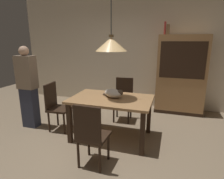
{
  "coord_description": "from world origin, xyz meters",
  "views": [
    {
      "loc": [
        1.06,
        -2.4,
        1.72
      ],
      "look_at": [
        0.03,
        0.8,
        0.85
      ],
      "focal_mm": 30.42,
      "sensor_mm": 36.0,
      "label": 1
    }
  ],
  "objects_px": {
    "chair_far_back": "(123,97)",
    "dining_table": "(111,104)",
    "chair_left_side": "(56,105)",
    "person_standing": "(28,88)",
    "chair_near_front": "(91,133)",
    "book_red_tall": "(165,28)",
    "hutch_bookcase": "(181,77)",
    "book_brown_thick": "(168,30)",
    "cat_sleeping": "(114,93)",
    "pendant_lamp": "(111,44)"
  },
  "relations": [
    {
      "from": "dining_table",
      "to": "person_standing",
      "type": "bearing_deg",
      "value": -178.34
    },
    {
      "from": "dining_table",
      "to": "chair_near_front",
      "type": "relative_size",
      "value": 1.51
    },
    {
      "from": "chair_near_front",
      "to": "hutch_bookcase",
      "type": "xyz_separation_m",
      "value": [
        1.17,
        2.6,
        0.38
      ]
    },
    {
      "from": "dining_table",
      "to": "book_red_tall",
      "type": "relative_size",
      "value": 5.0
    },
    {
      "from": "chair_left_side",
      "to": "person_standing",
      "type": "xyz_separation_m",
      "value": [
        -0.59,
        -0.04,
        0.3
      ]
    },
    {
      "from": "chair_left_side",
      "to": "person_standing",
      "type": "distance_m",
      "value": 0.66
    },
    {
      "from": "chair_left_side",
      "to": "dining_table",
      "type": "bearing_deg",
      "value": 0.27
    },
    {
      "from": "dining_table",
      "to": "chair_left_side",
      "type": "bearing_deg",
      "value": -179.73
    },
    {
      "from": "chair_near_front",
      "to": "chair_far_back",
      "type": "bearing_deg",
      "value": 90.07
    },
    {
      "from": "chair_left_side",
      "to": "book_red_tall",
      "type": "relative_size",
      "value": 3.32
    },
    {
      "from": "pendant_lamp",
      "to": "book_brown_thick",
      "type": "distance_m",
      "value": 1.92
    },
    {
      "from": "hutch_bookcase",
      "to": "person_standing",
      "type": "distance_m",
      "value": 3.39
    },
    {
      "from": "chair_far_back",
      "to": "dining_table",
      "type": "bearing_deg",
      "value": -89.7
    },
    {
      "from": "cat_sleeping",
      "to": "hutch_bookcase",
      "type": "relative_size",
      "value": 0.22
    },
    {
      "from": "chair_left_side",
      "to": "cat_sleeping",
      "type": "xyz_separation_m",
      "value": [
        1.16,
        0.05,
        0.32
      ]
    },
    {
      "from": "chair_far_back",
      "to": "book_red_tall",
      "type": "distance_m",
      "value": 1.86
    },
    {
      "from": "chair_far_back",
      "to": "cat_sleeping",
      "type": "xyz_separation_m",
      "value": [
        0.04,
        -0.83,
        0.32
      ]
    },
    {
      "from": "hutch_bookcase",
      "to": "book_brown_thick",
      "type": "relative_size",
      "value": 7.71
    },
    {
      "from": "cat_sleeping",
      "to": "person_standing",
      "type": "height_order",
      "value": "person_standing"
    },
    {
      "from": "chair_near_front",
      "to": "book_brown_thick",
      "type": "distance_m",
      "value": 3.08
    },
    {
      "from": "cat_sleeping",
      "to": "hutch_bookcase",
      "type": "distance_m",
      "value": 2.03
    },
    {
      "from": "chair_far_back",
      "to": "cat_sleeping",
      "type": "height_order",
      "value": "chair_far_back"
    },
    {
      "from": "cat_sleeping",
      "to": "book_red_tall",
      "type": "height_order",
      "value": "book_red_tall"
    },
    {
      "from": "chair_left_side",
      "to": "book_red_tall",
      "type": "bearing_deg",
      "value": 42.71
    },
    {
      "from": "chair_near_front",
      "to": "book_red_tall",
      "type": "bearing_deg",
      "value": 74.02
    },
    {
      "from": "cat_sleeping",
      "to": "person_standing",
      "type": "xyz_separation_m",
      "value": [
        -1.74,
        -0.1,
        -0.01
      ]
    },
    {
      "from": "person_standing",
      "to": "book_brown_thick",
      "type": "bearing_deg",
      "value": 35.07
    },
    {
      "from": "chair_far_back",
      "to": "chair_left_side",
      "type": "bearing_deg",
      "value": -141.82
    },
    {
      "from": "hutch_bookcase",
      "to": "person_standing",
      "type": "bearing_deg",
      "value": -148.49
    },
    {
      "from": "chair_left_side",
      "to": "chair_far_back",
      "type": "bearing_deg",
      "value": 38.18
    },
    {
      "from": "dining_table",
      "to": "pendant_lamp",
      "type": "bearing_deg",
      "value": 180.0
    },
    {
      "from": "chair_far_back",
      "to": "book_brown_thick",
      "type": "distance_m",
      "value": 1.86
    },
    {
      "from": "chair_far_back",
      "to": "chair_near_front",
      "type": "distance_m",
      "value": 1.76
    },
    {
      "from": "chair_left_side",
      "to": "person_standing",
      "type": "relative_size",
      "value": 0.57
    },
    {
      "from": "dining_table",
      "to": "book_red_tall",
      "type": "distance_m",
      "value": 2.3
    },
    {
      "from": "chair_far_back",
      "to": "book_brown_thick",
      "type": "bearing_deg",
      "value": 46.01
    },
    {
      "from": "chair_far_back",
      "to": "book_brown_thick",
      "type": "xyz_separation_m",
      "value": [
        0.81,
        0.84,
        1.45
      ]
    },
    {
      "from": "chair_far_back",
      "to": "chair_left_side",
      "type": "height_order",
      "value": "same"
    },
    {
      "from": "chair_left_side",
      "to": "book_red_tall",
      "type": "height_order",
      "value": "book_red_tall"
    },
    {
      "from": "chair_left_side",
      "to": "book_red_tall",
      "type": "distance_m",
      "value": 2.94
    },
    {
      "from": "book_red_tall",
      "to": "chair_far_back",
      "type": "bearing_deg",
      "value": -131.54
    },
    {
      "from": "cat_sleeping",
      "to": "book_red_tall",
      "type": "distance_m",
      "value": 2.16
    },
    {
      "from": "hutch_bookcase",
      "to": "chair_near_front",
      "type": "bearing_deg",
      "value": -114.33
    },
    {
      "from": "dining_table",
      "to": "book_red_tall",
      "type": "xyz_separation_m",
      "value": [
        0.74,
        1.72,
        1.34
      ]
    },
    {
      "from": "pendant_lamp",
      "to": "person_standing",
      "type": "height_order",
      "value": "pendant_lamp"
    },
    {
      "from": "chair_near_front",
      "to": "book_red_tall",
      "type": "relative_size",
      "value": 3.32
    },
    {
      "from": "pendant_lamp",
      "to": "person_standing",
      "type": "relative_size",
      "value": 0.8
    },
    {
      "from": "chair_left_side",
      "to": "person_standing",
      "type": "height_order",
      "value": "person_standing"
    },
    {
      "from": "cat_sleeping",
      "to": "pendant_lamp",
      "type": "bearing_deg",
      "value": -123.53
    },
    {
      "from": "person_standing",
      "to": "chair_left_side",
      "type": "bearing_deg",
      "value": 4.34
    }
  ]
}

